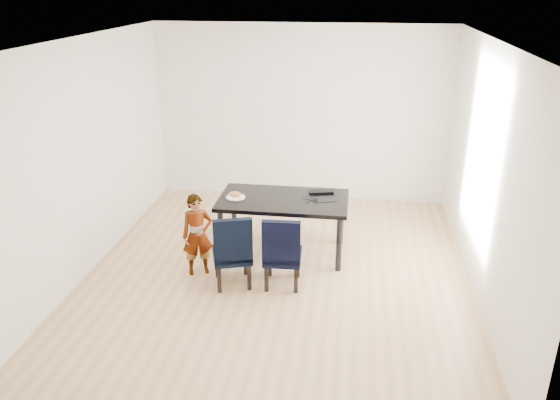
# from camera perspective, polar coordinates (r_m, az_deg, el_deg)

# --- Properties ---
(floor) EXTENTS (4.50, 5.00, 0.01)m
(floor) POSITION_cam_1_polar(r_m,az_deg,el_deg) (6.65, -0.24, -7.49)
(floor) COLOR tan
(floor) RESTS_ON ground
(ceiling) EXTENTS (4.50, 5.00, 0.01)m
(ceiling) POSITION_cam_1_polar(r_m,az_deg,el_deg) (5.81, -0.29, 16.43)
(ceiling) COLOR white
(ceiling) RESTS_ON wall_back
(wall_back) EXTENTS (4.50, 0.01, 2.70)m
(wall_back) POSITION_cam_1_polar(r_m,az_deg,el_deg) (8.49, 2.19, 8.95)
(wall_back) COLOR white
(wall_back) RESTS_ON ground
(wall_front) EXTENTS (4.50, 0.01, 2.70)m
(wall_front) POSITION_cam_1_polar(r_m,az_deg,el_deg) (3.84, -5.67, -8.12)
(wall_front) COLOR white
(wall_front) RESTS_ON ground
(wall_left) EXTENTS (0.01, 5.00, 2.70)m
(wall_left) POSITION_cam_1_polar(r_m,az_deg,el_deg) (6.78, -19.52, 4.28)
(wall_left) COLOR silver
(wall_left) RESTS_ON ground
(wall_right) EXTENTS (0.01, 5.00, 2.70)m
(wall_right) POSITION_cam_1_polar(r_m,az_deg,el_deg) (6.21, 20.83, 2.51)
(wall_right) COLOR white
(wall_right) RESTS_ON ground
(dining_table) EXTENTS (1.60, 0.90, 0.75)m
(dining_table) POSITION_cam_1_polar(r_m,az_deg,el_deg) (6.92, 0.35, -2.72)
(dining_table) COLOR black
(dining_table) RESTS_ON floor
(chair_left) EXTENTS (0.54, 0.55, 0.89)m
(chair_left) POSITION_cam_1_polar(r_m,az_deg,el_deg) (6.22, -5.05, -5.11)
(chair_left) COLOR black
(chair_left) RESTS_ON floor
(chair_right) EXTENTS (0.44, 0.46, 0.87)m
(chair_right) POSITION_cam_1_polar(r_m,az_deg,el_deg) (6.19, 0.27, -5.26)
(chair_right) COLOR black
(chair_right) RESTS_ON floor
(child) EXTENTS (0.43, 0.37, 0.99)m
(child) POSITION_cam_1_polar(r_m,az_deg,el_deg) (6.47, -8.62, -3.62)
(child) COLOR #FE4315
(child) RESTS_ON floor
(plate) EXTENTS (0.31, 0.31, 0.01)m
(plate) POSITION_cam_1_polar(r_m,az_deg,el_deg) (6.81, -4.66, 0.29)
(plate) COLOR white
(plate) RESTS_ON dining_table
(sandwich) EXTENTS (0.18, 0.13, 0.06)m
(sandwich) POSITION_cam_1_polar(r_m,az_deg,el_deg) (6.81, -4.72, 0.64)
(sandwich) COLOR #B1693F
(sandwich) RESTS_ON plate
(laptop) EXTENTS (0.37, 0.29, 0.03)m
(laptop) POSITION_cam_1_polar(r_m,az_deg,el_deg) (7.02, 4.29, 1.03)
(laptop) COLOR black
(laptop) RESTS_ON dining_table
(cable_tangle) EXTENTS (0.15, 0.15, 0.01)m
(cable_tangle) POSITION_cam_1_polar(r_m,az_deg,el_deg) (6.67, 3.38, -0.21)
(cable_tangle) COLOR black
(cable_tangle) RESTS_ON dining_table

